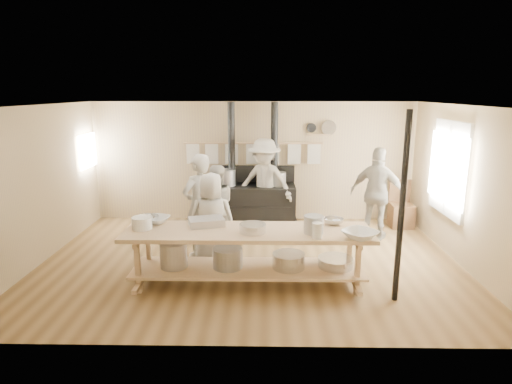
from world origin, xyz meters
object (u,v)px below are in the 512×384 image
Objects in this scene: cook_right at (377,194)px; cook_by_window at (264,183)px; roasting_pan at (206,222)px; prep_table at (247,251)px; cook_center at (212,220)px; cook_left at (216,205)px; cook_far_left at (200,206)px; chair at (401,213)px; stove at (253,200)px.

cook_by_window reaches higher than cook_right.
cook_by_window is at bearing 71.67° from roasting_pan.
prep_table is 2.32× the size of cook_center.
prep_table is 2.37× the size of cook_left.
cook_far_left reaches higher than chair.
cook_right is 0.96× the size of cook_by_window.
stove is at bearing -130.50° from cook_left.
cook_far_left is 1.00× the size of cook_right.
stove is 1.39× the size of cook_by_window.
stove is 2.90m from roasting_pan.
cook_left is at bearing -92.07° from cook_center.
roasting_pan is at bearing 60.53° from cook_far_left.
cook_center is 3.02× the size of roasting_pan.
roasting_pan is at bearing 76.74° from cook_left.
cook_left reaches higher than chair.
cook_left is (-0.65, -1.32, 0.24)m from stove.
prep_table is at bearing 70.02° from cook_right.
prep_table is 2.00× the size of cook_far_left.
cook_far_left is 0.96× the size of cook_by_window.
cook_by_window is (1.12, 1.68, 0.04)m from cook_far_left.
prep_table is 1.92× the size of cook_by_window.
cook_center reaches higher than roasting_pan.
cook_by_window reaches higher than chair.
prep_table is at bearing -77.27° from cook_by_window.
stove is at bearing 8.29° from cook_right.
cook_by_window is (-2.17, 0.75, 0.04)m from cook_right.
cook_left is 0.97m from cook_center.
cook_left is at bearing 110.80° from prep_table.
cook_by_window reaches higher than prep_table.
chair is (4.02, 1.71, -0.61)m from cook_far_left.
chair is at bearing -177.26° from cook_left.
prep_table is 2.00× the size of cook_right.
cook_left is at bearing 36.46° from cook_right.
cook_center reaches higher than cook_left.
prep_table is (-0.00, -3.02, -0.00)m from stove.
cook_center is (0.26, -0.43, -0.12)m from cook_far_left.
cook_center is at bearing -104.94° from stove.
cook_center reaches higher than prep_table.
cook_right is at bearing 31.81° from roasting_pan.
cook_far_left is 0.60m from cook_left.
cook_left is 0.98× the size of cook_center.
cook_left is (0.22, 0.54, -0.14)m from cook_far_left.
cook_far_left reaches higher than cook_right.
cook_right is (2.42, 2.09, 0.38)m from prep_table.
chair is 1.92× the size of roasting_pan.
cook_far_left is at bearing -156.77° from chair.
cook_right is at bearing -1.15° from cook_by_window.
stove reaches higher than chair.
cook_right reaches higher than cook_center.
cook_left is 0.84× the size of cook_right.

